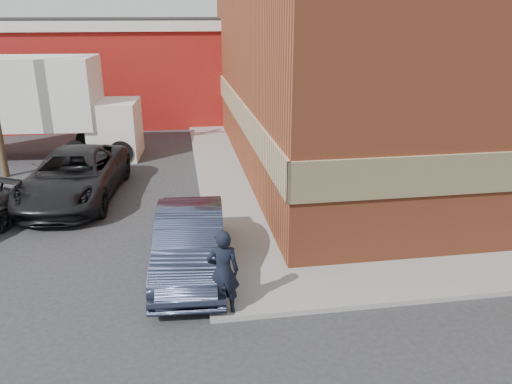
{
  "coord_description": "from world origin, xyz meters",
  "views": [
    {
      "loc": [
        -0.95,
        -10.38,
        5.94
      ],
      "look_at": [
        1.0,
        1.72,
        1.49
      ],
      "focal_mm": 35.0,
      "sensor_mm": 36.0,
      "label": 1
    }
  ],
  "objects_px": {
    "man": "(223,272)",
    "box_truck": "(37,101)",
    "suv_a": "(74,176)",
    "sedan": "(190,242)",
    "brick_building": "(413,45)",
    "warehouse": "(85,69)"
  },
  "relations": [
    {
      "from": "brick_building",
      "to": "man",
      "type": "xyz_separation_m",
      "value": [
        -8.7,
        -10.55,
        -3.66
      ]
    },
    {
      "from": "box_truck",
      "to": "sedan",
      "type": "bearing_deg",
      "value": -57.41
    },
    {
      "from": "brick_building",
      "to": "suv_a",
      "type": "bearing_deg",
      "value": -167.16
    },
    {
      "from": "man",
      "to": "box_truck",
      "type": "bearing_deg",
      "value": -60.99
    },
    {
      "from": "warehouse",
      "to": "man",
      "type": "relative_size",
      "value": 8.98
    },
    {
      "from": "man",
      "to": "suv_a",
      "type": "xyz_separation_m",
      "value": [
        -4.2,
        7.61,
        -0.21
      ]
    },
    {
      "from": "brick_building",
      "to": "suv_a",
      "type": "relative_size",
      "value": 3.1
    },
    {
      "from": "sedan",
      "to": "box_truck",
      "type": "relative_size",
      "value": 0.53
    },
    {
      "from": "warehouse",
      "to": "suv_a",
      "type": "distance_m",
      "value": 14.18
    },
    {
      "from": "sedan",
      "to": "suv_a",
      "type": "relative_size",
      "value": 0.78
    },
    {
      "from": "box_truck",
      "to": "man",
      "type": "bearing_deg",
      "value": -59.13
    },
    {
      "from": "man",
      "to": "box_truck",
      "type": "relative_size",
      "value": 0.21
    },
    {
      "from": "brick_building",
      "to": "sedan",
      "type": "xyz_separation_m",
      "value": [
        -9.3,
        -8.5,
        -3.93
      ]
    },
    {
      "from": "brick_building",
      "to": "warehouse",
      "type": "distance_m",
      "value": 18.3
    },
    {
      "from": "warehouse",
      "to": "box_truck",
      "type": "height_order",
      "value": "warehouse"
    },
    {
      "from": "brick_building",
      "to": "warehouse",
      "type": "xyz_separation_m",
      "value": [
        -14.5,
        11.0,
        -1.87
      ]
    },
    {
      "from": "man",
      "to": "sedan",
      "type": "xyz_separation_m",
      "value": [
        -0.6,
        2.05,
        -0.27
      ]
    },
    {
      "from": "warehouse",
      "to": "suv_a",
      "type": "relative_size",
      "value": 2.77
    },
    {
      "from": "man",
      "to": "warehouse",
      "type": "bearing_deg",
      "value": -72.25
    },
    {
      "from": "warehouse",
      "to": "suv_a",
      "type": "xyz_separation_m",
      "value": [
        1.6,
        -13.94,
        -1.99
      ]
    },
    {
      "from": "brick_building",
      "to": "sedan",
      "type": "height_order",
      "value": "brick_building"
    },
    {
      "from": "sedan",
      "to": "man",
      "type": "bearing_deg",
      "value": -69.98
    }
  ]
}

